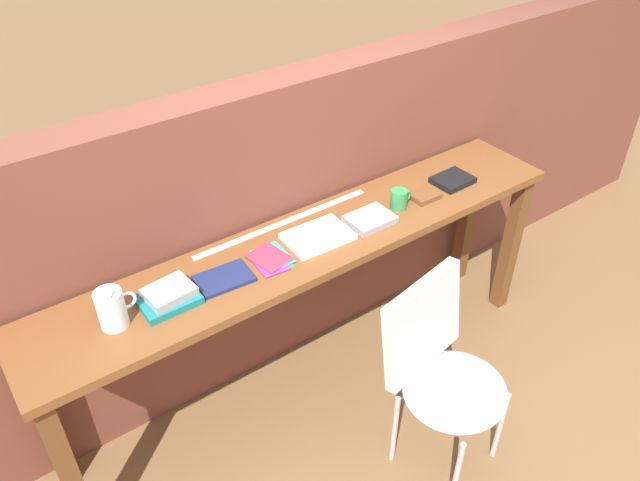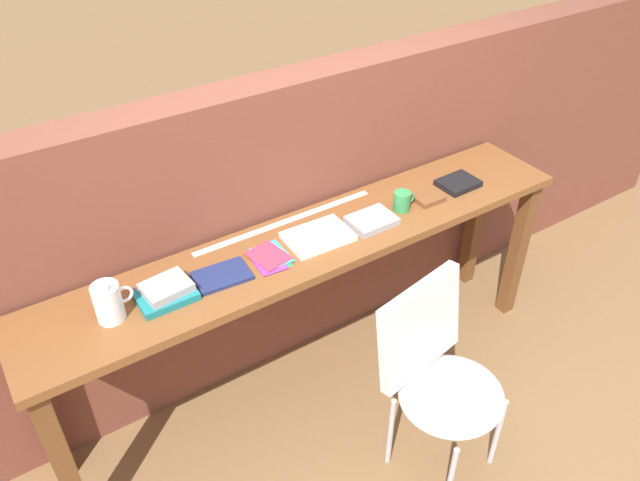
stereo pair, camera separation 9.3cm
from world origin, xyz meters
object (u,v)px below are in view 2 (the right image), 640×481
mug (402,201)px  chair_white_moulded (440,373)px  pitcher_white (109,302)px  magazine_cycling (222,276)px  leather_journal_brown (429,198)px  pamphlet_pile_colourful (270,257)px  book_stack_leftmost (166,292)px  book_repair_rightmost (458,183)px  book_open_centre (318,236)px

mug → chair_white_moulded: bearing=-113.3°
pitcher_white → magazine_cycling: bearing=-1.3°
magazine_cycling → leather_journal_brown: bearing=3.1°
pamphlet_pile_colourful → book_stack_leftmost: bearing=179.6°
pitcher_white → mug: (1.32, -0.02, -0.03)m
pitcher_white → mug: bearing=-0.9°
book_repair_rightmost → book_open_centre: bearing=178.0°
book_stack_leftmost → pitcher_white: bearing=178.6°
chair_white_moulded → book_repair_rightmost: (0.62, 0.62, 0.37)m
book_stack_leftmost → pamphlet_pile_colourful: size_ratio=1.06×
chair_white_moulded → leather_journal_brown: 0.81m
book_stack_leftmost → mug: bearing=-0.9°
pamphlet_pile_colourful → chair_white_moulded: bearing=-56.3°
pitcher_white → book_repair_rightmost: size_ratio=1.00×
pitcher_white → book_open_centre: size_ratio=0.67×
magazine_cycling → book_repair_rightmost: (1.24, -0.00, 0.01)m
chair_white_moulded → book_repair_rightmost: book_repair_rightmost is taller
pitcher_white → book_open_centre: 0.89m
book_repair_rightmost → pamphlet_pile_colourful: bearing=178.5°
chair_white_moulded → book_open_centre: bearing=105.6°
book_stack_leftmost → book_open_centre: size_ratio=0.78×
leather_journal_brown → pitcher_white: bearing=-179.8°
book_stack_leftmost → book_repair_rightmost: book_stack_leftmost is taller
book_open_centre → leather_journal_brown: same height
book_repair_rightmost → pitcher_white: bearing=178.3°
book_stack_leftmost → leather_journal_brown: size_ratio=1.64×
magazine_cycling → mug: mug is taller
pamphlet_pile_colourful → leather_journal_brown: bearing=-1.7°
chair_white_moulded → magazine_cycling: 0.95m
book_stack_leftmost → book_repair_rightmost: 1.47m
magazine_cycling → pamphlet_pile_colourful: size_ratio=1.07×
chair_white_moulded → book_open_centre: book_open_centre is taller
chair_white_moulded → pamphlet_pile_colourful: same height
pitcher_white → book_stack_leftmost: 0.21m
leather_journal_brown → pamphlet_pile_colourful: bearing=179.7°
mug → leather_journal_brown: mug is taller
pitcher_white → pamphlet_pile_colourful: bearing=-0.7°
book_stack_leftmost → leather_journal_brown: bearing=-1.3°
book_open_centre → mug: 0.44m
chair_white_moulded → pitcher_white: bearing=149.3°
magazine_cycling → book_repair_rightmost: size_ratio=1.17×
pitcher_white → book_repair_rightmost: pitcher_white is taller
magazine_cycling → mug: 0.89m
book_stack_leftmost → leather_journal_brown: (1.26, -0.03, -0.02)m
book_stack_leftmost → magazine_cycling: (0.22, -0.00, -0.02)m
chair_white_moulded → book_open_centre: (-0.18, 0.63, 0.37)m
chair_white_moulded → mug: (0.26, 0.61, 0.40)m
leather_journal_brown → book_open_centre: bearing=178.5°
book_stack_leftmost → magazine_cycling: size_ratio=1.00×
mug → book_repair_rightmost: mug is taller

